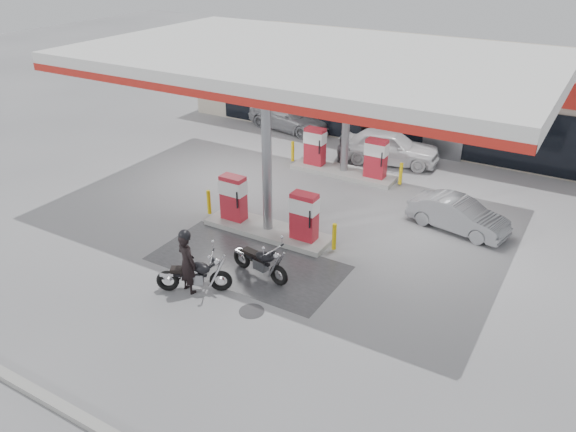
# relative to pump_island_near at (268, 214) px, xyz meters

# --- Properties ---
(ground) EXTENTS (90.00, 90.00, 0.00)m
(ground) POSITION_rel_pump_island_near_xyz_m (0.00, -2.00, -0.71)
(ground) COLOR gray
(ground) RESTS_ON ground
(wet_patch) EXTENTS (6.00, 3.00, 0.00)m
(wet_patch) POSITION_rel_pump_island_near_xyz_m (0.50, -2.00, -0.71)
(wet_patch) COLOR #4C4C4F
(wet_patch) RESTS_ON ground
(drain_cover) EXTENTS (0.70, 0.70, 0.01)m
(drain_cover) POSITION_rel_pump_island_near_xyz_m (2.00, -4.00, -0.71)
(drain_cover) COLOR #38383A
(drain_cover) RESTS_ON ground
(kerb) EXTENTS (28.00, 0.25, 0.15)m
(kerb) POSITION_rel_pump_island_near_xyz_m (0.00, -9.00, -0.64)
(kerb) COLOR gray
(kerb) RESTS_ON ground
(store_building) EXTENTS (22.00, 8.22, 4.00)m
(store_building) POSITION_rel_pump_island_near_xyz_m (0.01, 13.94, 1.30)
(store_building) COLOR #BBB09D
(store_building) RESTS_ON ground
(canopy) EXTENTS (16.00, 10.02, 5.51)m
(canopy) POSITION_rel_pump_island_near_xyz_m (0.00, 3.00, 4.56)
(canopy) COLOR silver
(canopy) RESTS_ON ground
(pump_island_near) EXTENTS (5.14, 1.30, 1.78)m
(pump_island_near) POSITION_rel_pump_island_near_xyz_m (0.00, 0.00, 0.00)
(pump_island_near) COLOR #9E9E99
(pump_island_near) RESTS_ON ground
(pump_island_far) EXTENTS (5.14, 1.30, 1.78)m
(pump_island_far) POSITION_rel_pump_island_near_xyz_m (0.00, 6.00, 0.00)
(pump_island_far) COLOR #9E9E99
(pump_island_far) RESTS_ON ground
(main_motorcycle) EXTENTS (1.95, 1.26, 1.12)m
(main_motorcycle) POSITION_rel_pump_island_near_xyz_m (0.08, -3.97, -0.21)
(main_motorcycle) COLOR black
(main_motorcycle) RESTS_ON ground
(biker_main) EXTENTS (0.77, 0.61, 1.85)m
(biker_main) POSITION_rel_pump_island_near_xyz_m (-0.09, -4.08, 0.22)
(biker_main) COLOR black
(biker_main) RESTS_ON ground
(parked_motorcycle) EXTENTS (2.11, 0.83, 1.09)m
(parked_motorcycle) POSITION_rel_pump_island_near_xyz_m (1.27, -2.40, -0.23)
(parked_motorcycle) COLOR black
(parked_motorcycle) RESTS_ON ground
(sedan_white) EXTENTS (4.66, 2.59, 1.50)m
(sedan_white) POSITION_rel_pump_island_near_xyz_m (1.12, 8.20, 0.04)
(sedan_white) COLOR white
(sedan_white) RESTS_ON ground
(attendant) EXTENTS (0.72, 0.88, 1.69)m
(attendant) POSITION_rel_pump_island_near_xyz_m (-0.44, 7.00, 0.14)
(attendant) COLOR #525156
(attendant) RESTS_ON ground
(hatchback_silver) EXTENTS (3.58, 1.81, 1.13)m
(hatchback_silver) POSITION_rel_pump_island_near_xyz_m (5.49, 3.49, -0.15)
(hatchback_silver) COLOR gray
(hatchback_silver) RESTS_ON ground
(parked_car_left) EXTENTS (4.93, 2.67, 1.36)m
(parked_car_left) POSITION_rel_pump_island_near_xyz_m (-5.02, 10.00, -0.03)
(parked_car_left) COLOR gray
(parked_car_left) RESTS_ON ground
(biker_walking) EXTENTS (1.23, 0.77, 1.95)m
(biker_walking) POSITION_rel_pump_island_near_xyz_m (-0.71, 9.80, 0.26)
(biker_walking) COLOR black
(biker_walking) RESTS_ON ground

